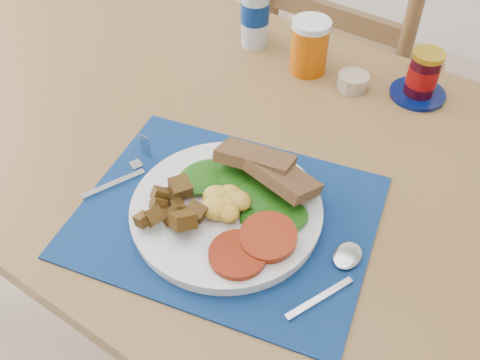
# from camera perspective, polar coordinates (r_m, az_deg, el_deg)

# --- Properties ---
(ground) EXTENTS (4.00, 4.00, 0.00)m
(ground) POSITION_cam_1_polar(r_m,az_deg,el_deg) (1.61, -8.63, -18.43)
(ground) COLOR gray
(ground) RESTS_ON ground
(table) EXTENTS (1.40, 0.90, 0.75)m
(table) POSITION_cam_1_polar(r_m,az_deg,el_deg) (1.15, -5.80, 3.73)
(table) COLOR brown
(table) RESTS_ON ground
(chair_far) EXTENTS (0.45, 0.43, 1.19)m
(chair_far) POSITION_cam_1_polar(r_m,az_deg,el_deg) (1.61, 11.52, 13.63)
(chair_far) COLOR brown
(chair_far) RESTS_ON ground
(placemat) EXTENTS (0.55, 0.47, 0.00)m
(placemat) POSITION_cam_1_polar(r_m,az_deg,el_deg) (0.90, -1.44, -3.84)
(placemat) COLOR black
(placemat) RESTS_ON table
(breakfast_plate) EXTENTS (0.31, 0.31, 0.08)m
(breakfast_plate) POSITION_cam_1_polar(r_m,az_deg,el_deg) (0.88, -1.97, -2.85)
(breakfast_plate) COLOR silver
(breakfast_plate) RESTS_ON placemat
(fork) EXTENTS (0.06, 0.17, 0.00)m
(fork) POSITION_cam_1_polar(r_m,az_deg,el_deg) (0.98, -11.84, 0.91)
(fork) COLOR #B2B5BA
(fork) RESTS_ON placemat
(spoon) EXTENTS (0.06, 0.18, 0.01)m
(spoon) POSITION_cam_1_polar(r_m,az_deg,el_deg) (0.84, 10.50, -9.30)
(spoon) COLOR #B2B5BA
(spoon) RESTS_ON placemat
(water_bottle) EXTENTS (0.07, 0.07, 0.22)m
(water_bottle) POSITION_cam_1_polar(r_m,az_deg,el_deg) (1.26, 1.63, 18.10)
(water_bottle) COLOR #ADBFCC
(water_bottle) RESTS_ON table
(juice_glass) EXTENTS (0.08, 0.08, 0.11)m
(juice_glass) POSITION_cam_1_polar(r_m,az_deg,el_deg) (1.20, 7.40, 13.81)
(juice_glass) COLOR #B34D04
(juice_glass) RESTS_ON table
(ramekin) EXTENTS (0.07, 0.07, 0.03)m
(ramekin) POSITION_cam_1_polar(r_m,az_deg,el_deg) (1.18, 11.96, 10.25)
(ramekin) COLOR tan
(ramekin) RESTS_ON table
(jam_on_saucer) EXTENTS (0.12, 0.12, 0.10)m
(jam_on_saucer) POSITION_cam_1_polar(r_m,az_deg,el_deg) (1.18, 18.87, 10.34)
(jam_on_saucer) COLOR #040F49
(jam_on_saucer) RESTS_ON table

